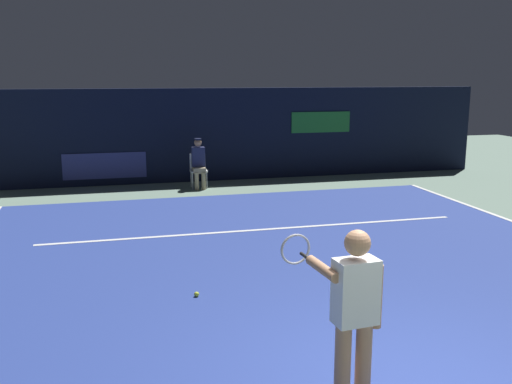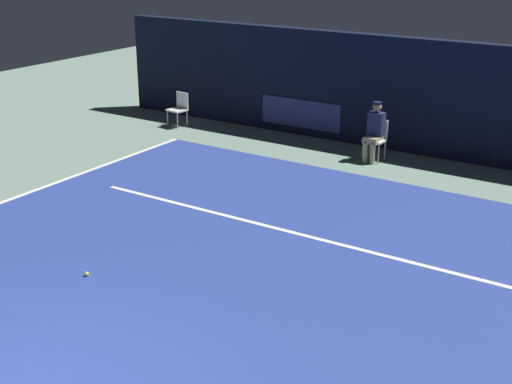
# 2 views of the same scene
# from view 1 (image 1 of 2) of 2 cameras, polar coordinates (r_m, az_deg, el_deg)

# --- Properties ---
(ground_plane) EXTENTS (32.42, 32.42, 0.00)m
(ground_plane) POSITION_cam_1_polar(r_m,az_deg,el_deg) (9.37, 3.09, -6.79)
(ground_plane) COLOR slate
(court_surface) EXTENTS (10.54, 10.42, 0.01)m
(court_surface) POSITION_cam_1_polar(r_m,az_deg,el_deg) (9.37, 3.09, -6.76)
(court_surface) COLOR navy
(court_surface) RESTS_ON ground
(line_service) EXTENTS (8.22, 0.10, 0.01)m
(line_service) POSITION_cam_1_polar(r_m,az_deg,el_deg) (11.04, 0.26, -3.82)
(line_service) COLOR white
(line_service) RESTS_ON court_surface
(back_wall) EXTENTS (16.48, 0.33, 2.60)m
(back_wall) POSITION_cam_1_polar(r_m,az_deg,el_deg) (16.20, -4.76, 5.73)
(back_wall) COLOR black
(back_wall) RESTS_ON ground
(tennis_player) EXTENTS (0.69, 0.93, 1.73)m
(tennis_player) POSITION_cam_1_polar(r_m,az_deg,el_deg) (4.97, 9.67, -11.96)
(tennis_player) COLOR tan
(tennis_player) RESTS_ON ground
(line_judge_on_chair) EXTENTS (0.45, 0.54, 1.32)m
(line_judge_on_chair) POSITION_cam_1_polar(r_m,az_deg,el_deg) (15.12, -5.77, 2.95)
(line_judge_on_chair) COLOR white
(line_judge_on_chair) RESTS_ON ground
(tennis_ball) EXTENTS (0.07, 0.07, 0.07)m
(tennis_ball) POSITION_cam_1_polar(r_m,az_deg,el_deg) (7.88, -5.97, -10.14)
(tennis_ball) COLOR #CCE033
(tennis_ball) RESTS_ON court_surface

